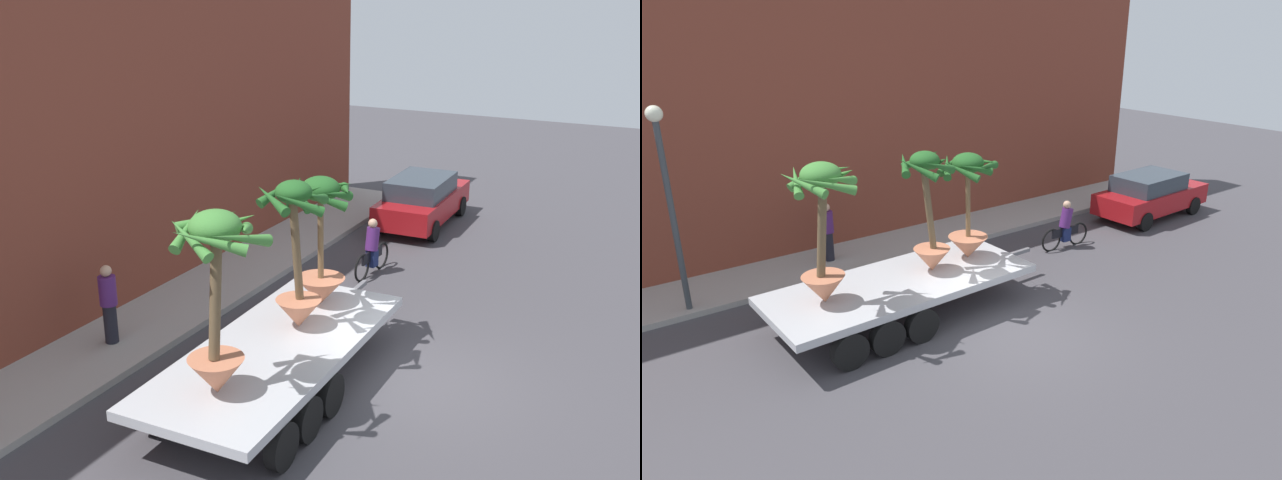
{
  "view_description": "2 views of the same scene",
  "coord_description": "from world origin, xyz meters",
  "views": [
    {
      "loc": [
        -12.62,
        -4.54,
        7.38
      ],
      "look_at": [
        1.42,
        2.83,
        1.98
      ],
      "focal_mm": 43.31,
      "sensor_mm": 36.0,
      "label": 1
    },
    {
      "loc": [
        -8.01,
        -8.85,
        6.75
      ],
      "look_at": [
        0.53,
        2.7,
        1.29
      ],
      "focal_mm": 33.17,
      "sensor_mm": 36.0,
      "label": 2
    }
  ],
  "objects": [
    {
      "name": "potted_palm_rear",
      "position": [
        -3.52,
        2.08,
        2.63
      ],
      "size": [
        1.61,
        1.59,
        3.06
      ],
      "color": "#C17251",
      "rests_on": "flatbed_trailer"
    },
    {
      "name": "building_facade",
      "position": [
        0.0,
        7.8,
        4.59
      ],
      "size": [
        24.0,
        1.2,
        9.18
      ],
      "primitive_type": "cube",
      "color": "brown",
      "rests_on": "ground"
    },
    {
      "name": "potted_palm_middle",
      "position": [
        -0.86,
        2.13,
        2.38
      ],
      "size": [
        1.38,
        1.42,
        2.95
      ],
      "color": "#C17251",
      "rests_on": "flatbed_trailer"
    },
    {
      "name": "pedestrian_near_gate",
      "position": [
        -1.71,
        6.1,
        1.04
      ],
      "size": [
        0.36,
        0.36,
        1.71
      ],
      "color": "black",
      "rests_on": "sidewalk"
    },
    {
      "name": "potted_palm_front",
      "position": [
        0.4,
        2.28,
        2.33
      ],
      "size": [
        1.53,
        1.54,
        2.71
      ],
      "color": "#C17251",
      "rests_on": "flatbed_trailer"
    },
    {
      "name": "cyclist",
      "position": [
        4.75,
        3.04,
        0.67
      ],
      "size": [
        1.84,
        0.37,
        1.54
      ],
      "color": "black",
      "rests_on": "ground"
    },
    {
      "name": "ground_plane",
      "position": [
        0.0,
        0.0,
        0.0
      ],
      "size": [
        60.0,
        60.0,
        0.0
      ],
      "primitive_type": "plane",
      "color": "#423F44"
    },
    {
      "name": "flatbed_trailer",
      "position": [
        -1.93,
        2.09,
        0.78
      ],
      "size": [
        7.32,
        2.74,
        0.98
      ],
      "color": "#B7BABF",
      "rests_on": "ground"
    },
    {
      "name": "parked_car",
      "position": [
        9.37,
        3.4,
        0.83
      ],
      "size": [
        4.5,
        1.99,
        1.58
      ],
      "color": "maroon",
      "rests_on": "ground"
    },
    {
      "name": "sidewalk",
      "position": [
        0.0,
        6.1,
        0.07
      ],
      "size": [
        24.0,
        2.2,
        0.15
      ],
      "primitive_type": "cube",
      "color": "#A39E99",
      "rests_on": "ground"
    },
    {
      "name": "street_lamp",
      "position": [
        -5.73,
        5.3,
        3.23
      ],
      "size": [
        0.36,
        0.36,
        4.83
      ],
      "color": "#383D42",
      "rests_on": "sidewalk"
    }
  ]
}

